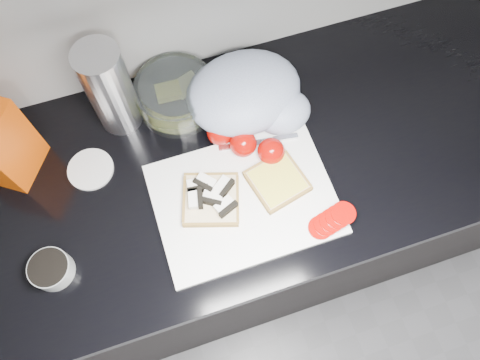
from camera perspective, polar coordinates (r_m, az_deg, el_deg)
name	(u,v)px	position (r m, az deg, el deg)	size (l,w,h in m)	color
base_cabinet	(192,235)	(1.54, -5.82, -6.63)	(3.50, 0.60, 0.86)	black
countertop	(175,181)	(1.11, -7.98, -0.07)	(3.50, 0.64, 0.04)	black
cutting_board	(244,199)	(1.06, 0.51, -2.35)	(0.40, 0.30, 0.01)	white
bread_left	(211,198)	(1.04, -3.60, -2.19)	(0.16, 0.16, 0.04)	beige
bread_right	(277,181)	(1.06, 4.58, -0.13)	(0.15, 0.15, 0.02)	beige
tomato_slices	(332,221)	(1.04, 11.14, -4.87)	(0.12, 0.08, 0.02)	#A00803
knife	(268,140)	(1.11, 3.49, 4.83)	(0.19, 0.04, 0.01)	silver
seed_tub	(51,269)	(1.07, -22.06, -10.04)	(0.09, 0.09, 0.04)	#959A9A
tub_lid	(91,169)	(1.14, -17.75, 1.25)	(0.11, 0.11, 0.01)	silver
glass_bowl	(176,96)	(1.15, -7.77, 10.17)	(0.19, 0.19, 0.08)	silver
steel_canister	(110,89)	(1.09, -15.58, 10.60)	(0.10, 0.10, 0.24)	silver
grocery_bag	(249,95)	(1.12, 1.16, 10.31)	(0.30, 0.26, 0.12)	silver
whole_tomatoes	(245,142)	(1.09, 0.57, 4.62)	(0.16, 0.15, 0.06)	#A00803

